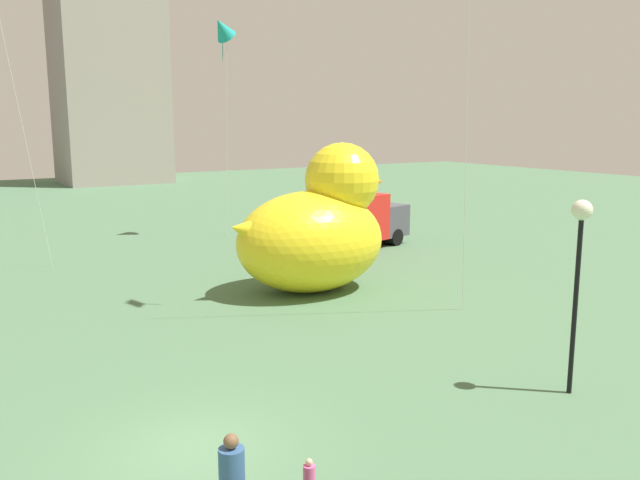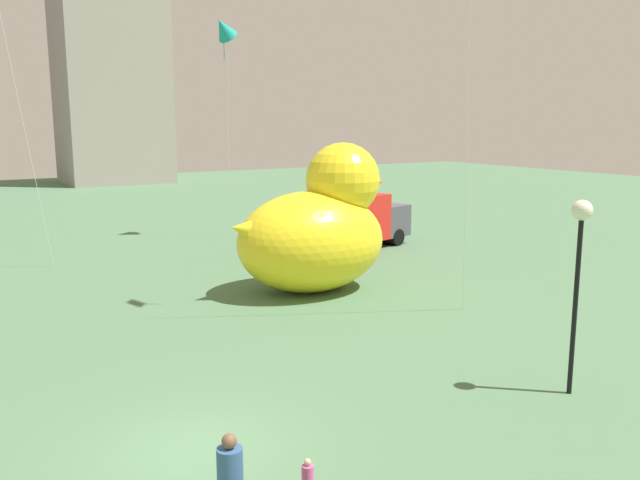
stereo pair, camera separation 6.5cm
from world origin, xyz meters
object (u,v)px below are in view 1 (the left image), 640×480
at_px(person_child, 309,480).
at_px(lamppost, 580,244).
at_px(giant_inflatable_duck, 316,229).
at_px(person_adult, 232,479).
at_px(kite_teal, 222,29).
at_px(box_truck, 354,221).

xyz_separation_m(person_child, lamppost, (7.95, 0.80, 3.26)).
relative_size(giant_inflatable_duck, lamppost, 1.45).
bearing_deg(person_adult, giant_inflatable_duck, 53.94).
bearing_deg(person_adult, kite_teal, 66.64).
relative_size(person_adult, person_child, 1.98).
relative_size(person_child, lamppost, 0.18).
height_order(lamppost, box_truck, lamppost).
height_order(person_adult, lamppost, lamppost).
bearing_deg(person_child, box_truck, 53.71).
bearing_deg(person_adult, person_child, 1.03).
height_order(person_child, box_truck, box_truck).
bearing_deg(person_child, giant_inflatable_duck, 58.42).
relative_size(person_adult, giant_inflatable_duck, 0.25).
xyz_separation_m(person_adult, kite_teal, (11.04, 25.56, 10.61)).
bearing_deg(person_adult, box_truck, 51.00).
bearing_deg(box_truck, person_child, -126.29).
relative_size(person_adult, box_truck, 0.26).
xyz_separation_m(lamppost, kite_teal, (1.63, 24.73, 7.82)).
relative_size(person_child, giant_inflatable_duck, 0.13).
distance_m(person_adult, kite_teal, 29.80).
bearing_deg(lamppost, person_child, -174.25).
bearing_deg(kite_teal, person_adult, -113.36).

